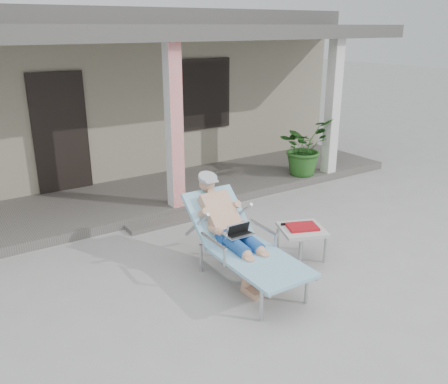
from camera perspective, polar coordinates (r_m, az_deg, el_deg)
ground at (r=6.35m, az=3.59°, el=-8.64°), size 60.00×60.00×0.00m
house at (r=11.55m, az=-16.35°, el=12.08°), size 10.40×5.40×3.30m
porch_deck at (r=8.70m, az=-8.30°, el=-0.35°), size 10.00×2.00×0.15m
porch_overhang at (r=8.15m, az=-9.09°, el=17.80°), size 10.00×2.30×2.85m
porch_step at (r=7.75m, az=-4.62°, el=-3.01°), size 2.00×0.30×0.07m
lounger at (r=5.73m, az=1.53°, el=-3.18°), size 0.77×1.97×1.27m
side_table at (r=6.35m, az=9.36°, el=-4.66°), size 0.73×0.73×0.50m
potted_palm at (r=9.57m, az=9.58°, el=5.38°), size 1.16×1.05×1.12m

